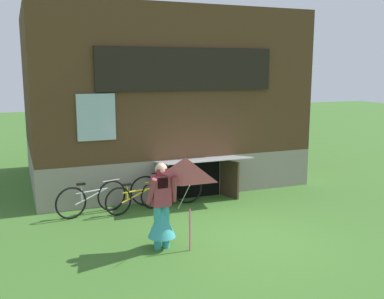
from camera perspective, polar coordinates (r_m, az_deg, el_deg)
ground_plane at (r=9.22m, az=6.28°, el=-11.01°), size 60.00×60.00×0.00m
log_house at (r=13.94m, az=-4.67°, el=6.62°), size 7.50×6.57×4.92m
person at (r=8.42m, az=-3.89°, el=-8.06°), size 0.61×0.52×1.64m
kite at (r=7.82m, az=-0.82°, el=-4.26°), size 1.12×1.05×1.73m
bicycle_green at (r=11.16m, az=-3.28°, el=-5.05°), size 1.77×0.37×0.82m
bicycle_yellow at (r=10.66m, az=-7.15°, el=-6.07°), size 1.56×0.42×0.73m
bicycle_silver at (r=10.63m, az=-12.63°, el=-6.11°), size 1.70×0.51×0.80m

